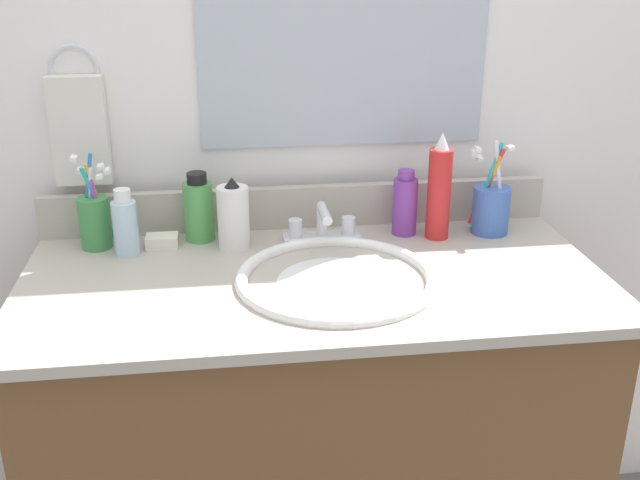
# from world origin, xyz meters

# --- Properties ---
(vanity_cabinet) EXTENTS (1.04, 0.50, 0.77)m
(vanity_cabinet) POSITION_xyz_m (0.00, 0.00, 0.39)
(vanity_cabinet) COLOR brown
(vanity_cabinet) RESTS_ON ground_plane
(countertop) EXTENTS (1.08, 0.54, 0.02)m
(countertop) POSITION_xyz_m (0.00, 0.00, 0.78)
(countertop) COLOR #B2A899
(countertop) RESTS_ON vanity_cabinet
(backsplash) EXTENTS (1.08, 0.02, 0.09)m
(backsplash) POSITION_xyz_m (0.00, 0.26, 0.84)
(backsplash) COLOR #B2A899
(backsplash) RESTS_ON countertop
(back_wall) EXTENTS (2.18, 0.04, 1.30)m
(back_wall) POSITION_xyz_m (0.00, 0.32, 0.65)
(back_wall) COLOR white
(back_wall) RESTS_ON ground_plane
(mirror_panel) EXTENTS (0.60, 0.01, 0.56)m
(mirror_panel) POSITION_xyz_m (0.10, 0.30, 1.24)
(mirror_panel) COLOR #B2BCC6
(towel_ring) EXTENTS (0.10, 0.01, 0.10)m
(towel_ring) POSITION_xyz_m (-0.44, 0.30, 1.13)
(towel_ring) COLOR silver
(hand_towel) EXTENTS (0.11, 0.04, 0.22)m
(hand_towel) POSITION_xyz_m (-0.44, 0.28, 1.01)
(hand_towel) COLOR silver
(sink_basin) EXTENTS (0.37, 0.37, 0.11)m
(sink_basin) POSITION_xyz_m (0.04, -0.03, 0.76)
(sink_basin) COLOR white
(sink_basin) RESTS_ON countertop
(faucet) EXTENTS (0.16, 0.10, 0.08)m
(faucet) POSITION_xyz_m (0.04, 0.16, 0.82)
(faucet) COLOR silver
(faucet) RESTS_ON countertop
(bottle_gel_clear) EXTENTS (0.05, 0.05, 0.13)m
(bottle_gel_clear) POSITION_xyz_m (-0.35, 0.15, 0.85)
(bottle_gel_clear) COLOR silver
(bottle_gel_clear) RESTS_ON countertop
(bottle_lotion_white) EXTENTS (0.06, 0.06, 0.15)m
(bottle_lotion_white) POSITION_xyz_m (-0.14, 0.16, 0.86)
(bottle_lotion_white) COLOR white
(bottle_lotion_white) RESTS_ON countertop
(bottle_spray_red) EXTENTS (0.05, 0.05, 0.22)m
(bottle_spray_red) POSITION_xyz_m (0.28, 0.16, 0.90)
(bottle_spray_red) COLOR red
(bottle_spray_red) RESTS_ON countertop
(bottle_toner_green) EXTENTS (0.06, 0.06, 0.14)m
(bottle_toner_green) POSITION_xyz_m (-0.21, 0.21, 0.86)
(bottle_toner_green) COLOR #4C9E4C
(bottle_toner_green) RESTS_ON countertop
(bottle_cream_purple) EXTENTS (0.05, 0.05, 0.14)m
(bottle_cream_purple) POSITION_xyz_m (0.22, 0.19, 0.86)
(bottle_cream_purple) COLOR #7A3899
(bottle_cream_purple) RESTS_ON countertop
(cup_green) EXTENTS (0.07, 0.06, 0.20)m
(cup_green) POSITION_xyz_m (-0.42, 0.19, 0.85)
(cup_green) COLOR #3F8C47
(cup_green) RESTS_ON countertop
(cup_blue_plastic) EXTENTS (0.08, 0.08, 0.20)m
(cup_blue_plastic) POSITION_xyz_m (0.40, 0.17, 0.85)
(cup_blue_plastic) COLOR #3F66B7
(cup_blue_plastic) RESTS_ON countertop
(soap_bar) EXTENTS (0.06, 0.04, 0.02)m
(soap_bar) POSITION_xyz_m (-0.29, 0.18, 0.81)
(soap_bar) COLOR white
(soap_bar) RESTS_ON countertop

